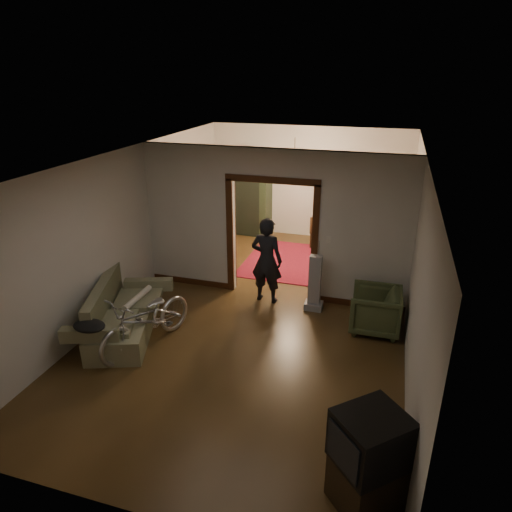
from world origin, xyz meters
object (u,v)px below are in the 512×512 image
at_px(bicycle, 147,320).
at_px(armchair, 375,310).
at_px(sofa, 123,310).
at_px(locker, 251,197).
at_px(desk, 345,232).
at_px(person, 267,260).

relative_size(bicycle, armchair, 2.21).
xyz_separation_m(sofa, locker, (0.50, 5.38, 0.56)).
distance_m(sofa, bicycle, 0.60).
bearing_deg(locker, bicycle, -86.50).
xyz_separation_m(locker, desk, (2.51, -0.38, -0.60)).
relative_size(armchair, locker, 0.41).
bearing_deg(armchair, locker, -140.74).
height_order(bicycle, person, person).
xyz_separation_m(person, locker, (-1.41, 3.57, 0.18)).
distance_m(person, desk, 3.40).
height_order(sofa, locker, locker).
xyz_separation_m(sofa, desk, (3.01, 5.00, -0.04)).
xyz_separation_m(person, desk, (1.09, 3.19, -0.42)).
height_order(sofa, armchair, sofa).
xyz_separation_m(armchair, desk, (-0.92, 3.68, 0.03)).
xyz_separation_m(bicycle, locker, (-0.06, 5.60, 0.52)).
relative_size(sofa, person, 1.16).
bearing_deg(locker, desk, -5.68).
bearing_deg(bicycle, desk, 82.94).
bearing_deg(armchair, sofa, -72.26).
bearing_deg(person, desk, -103.86).
height_order(bicycle, armchair, bicycle).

